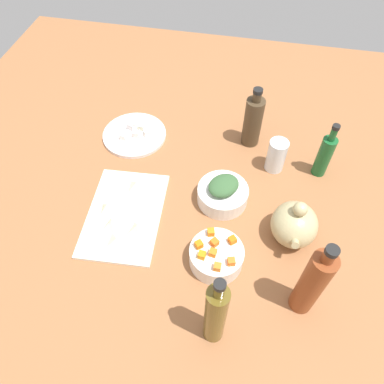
% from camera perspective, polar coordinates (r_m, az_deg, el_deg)
% --- Properties ---
extents(tabletop, '(1.90, 1.90, 0.03)m').
position_cam_1_polar(tabletop, '(1.11, -0.00, -2.04)').
color(tabletop, '#99613A').
rests_on(tabletop, ground).
extents(cutting_board, '(0.33, 0.23, 0.01)m').
position_cam_1_polar(cutting_board, '(1.09, -10.40, -3.43)').
color(cutting_board, white).
rests_on(cutting_board, tabletop).
extents(plate_tofu, '(0.22, 0.22, 0.01)m').
position_cam_1_polar(plate_tofu, '(1.30, -8.91, 8.77)').
color(plate_tofu, white).
rests_on(plate_tofu, tabletop).
extents(bowl_greens, '(0.15, 0.15, 0.05)m').
position_cam_1_polar(bowl_greens, '(1.09, 4.77, -0.42)').
color(bowl_greens, white).
rests_on(bowl_greens, tabletop).
extents(bowl_carrots, '(0.14, 0.14, 0.06)m').
position_cam_1_polar(bowl_carrots, '(0.98, 3.79, -9.90)').
color(bowl_carrots, white).
rests_on(bowl_carrots, tabletop).
extents(teapot, '(0.15, 0.13, 0.15)m').
position_cam_1_polar(teapot, '(1.02, 15.60, -4.85)').
color(teapot, tan).
rests_on(teapot, tabletop).
extents(bottle_0, '(0.05, 0.05, 0.28)m').
position_cam_1_polar(bottle_0, '(0.82, 3.67, -18.44)').
color(bottle_0, brown).
rests_on(bottle_0, tabletop).
extents(bottle_1, '(0.06, 0.06, 0.28)m').
position_cam_1_polar(bottle_1, '(0.88, 18.15, -13.27)').
color(bottle_1, brown).
rests_on(bottle_1, tabletop).
extents(bottle_2, '(0.06, 0.06, 0.22)m').
position_cam_1_polar(bottle_2, '(1.22, 9.43, 10.83)').
color(bottle_2, '#463522').
rests_on(bottle_2, tabletop).
extents(bottle_3, '(0.04, 0.04, 0.20)m').
position_cam_1_polar(bottle_3, '(1.19, 19.91, 5.44)').
color(bottle_3, '#1A5D2C').
rests_on(bottle_3, tabletop).
extents(drinking_glass_0, '(0.06, 0.06, 0.11)m').
position_cam_1_polar(drinking_glass_0, '(1.18, 12.97, 5.55)').
color(drinking_glass_0, white).
rests_on(drinking_glass_0, tabletop).
extents(carrot_cube_0, '(0.03, 0.03, 0.02)m').
position_cam_1_polar(carrot_cube_0, '(0.95, 3.52, -7.82)').
color(carrot_cube_0, orange).
rests_on(carrot_cube_0, bowl_carrots).
extents(carrot_cube_1, '(0.03, 0.03, 0.02)m').
position_cam_1_polar(carrot_cube_1, '(0.95, 1.07, -8.15)').
color(carrot_cube_1, orange).
rests_on(carrot_cube_1, bowl_carrots).
extents(carrot_cube_2, '(0.02, 0.02, 0.02)m').
position_cam_1_polar(carrot_cube_2, '(0.93, 6.12, -10.69)').
color(carrot_cube_2, orange).
rests_on(carrot_cube_2, bowl_carrots).
extents(carrot_cube_3, '(0.02, 0.02, 0.02)m').
position_cam_1_polar(carrot_cube_3, '(0.94, 1.54, -9.78)').
color(carrot_cube_3, orange).
rests_on(carrot_cube_3, bowl_carrots).
extents(carrot_cube_4, '(0.03, 0.03, 0.02)m').
position_cam_1_polar(carrot_cube_4, '(0.96, 6.28, -7.42)').
color(carrot_cube_4, orange).
rests_on(carrot_cube_4, bowl_carrots).
extents(carrot_cube_5, '(0.02, 0.02, 0.02)m').
position_cam_1_polar(carrot_cube_5, '(0.94, 3.26, -9.38)').
color(carrot_cube_5, orange).
rests_on(carrot_cube_5, bowl_carrots).
extents(carrot_cube_6, '(0.02, 0.02, 0.02)m').
position_cam_1_polar(carrot_cube_6, '(0.97, 2.96, -6.24)').
color(carrot_cube_6, orange).
rests_on(carrot_cube_6, bowl_carrots).
extents(carrot_cube_7, '(0.02, 0.02, 0.02)m').
position_cam_1_polar(carrot_cube_7, '(0.92, 3.97, -11.52)').
color(carrot_cube_7, orange).
rests_on(carrot_cube_7, bowl_carrots).
extents(chopped_greens_mound, '(0.12, 0.12, 0.03)m').
position_cam_1_polar(chopped_greens_mound, '(1.05, 4.93, 1.01)').
color(chopped_greens_mound, '#396036').
rests_on(chopped_greens_mound, bowl_greens).
extents(tofu_cube_0, '(0.03, 0.03, 0.02)m').
position_cam_1_polar(tofu_cube_0, '(1.28, -10.57, 8.52)').
color(tofu_cube_0, white).
rests_on(tofu_cube_0, plate_tofu).
extents(tofu_cube_1, '(0.02, 0.02, 0.02)m').
position_cam_1_polar(tofu_cube_1, '(1.28, -8.62, 8.89)').
color(tofu_cube_1, white).
rests_on(tofu_cube_1, plate_tofu).
extents(tofu_cube_2, '(0.02, 0.02, 0.02)m').
position_cam_1_polar(tofu_cube_2, '(1.30, -7.88, 9.98)').
color(tofu_cube_2, white).
rests_on(tofu_cube_2, plate_tofu).
extents(tofu_cube_3, '(0.03, 0.03, 0.02)m').
position_cam_1_polar(tofu_cube_3, '(1.31, -9.40, 10.08)').
color(tofu_cube_3, silver).
rests_on(tofu_cube_3, plate_tofu).
extents(tofu_cube_4, '(0.03, 0.03, 0.02)m').
position_cam_1_polar(tofu_cube_4, '(1.28, -6.91, 9.20)').
color(tofu_cube_4, white).
rests_on(tofu_cube_4, plate_tofu).
extents(dumpling_0, '(0.06, 0.06, 0.02)m').
position_cam_1_polar(dumpling_0, '(1.06, -12.34, -4.86)').
color(dumpling_0, beige).
rests_on(dumpling_0, cutting_board).
extents(dumpling_1, '(0.07, 0.07, 0.03)m').
position_cam_1_polar(dumpling_1, '(1.12, -8.63, 0.97)').
color(dumpling_1, beige).
rests_on(dumpling_1, cutting_board).
extents(dumpling_2, '(0.07, 0.07, 0.02)m').
position_cam_1_polar(dumpling_2, '(1.03, -11.59, -7.41)').
color(dumpling_2, beige).
rests_on(dumpling_2, cutting_board).
extents(dumpling_3, '(0.06, 0.06, 0.03)m').
position_cam_1_polar(dumpling_3, '(1.09, -13.00, -2.24)').
color(dumpling_3, beige).
rests_on(dumpling_3, cutting_board).
extents(dumpling_4, '(0.07, 0.07, 0.03)m').
position_cam_1_polar(dumpling_4, '(1.03, -8.46, -5.68)').
color(dumpling_4, beige).
rests_on(dumpling_4, cutting_board).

